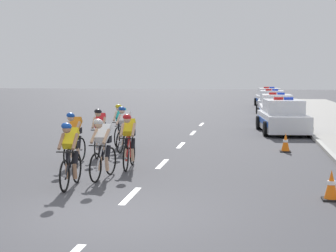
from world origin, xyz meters
name	(u,v)px	position (x,y,z in m)	size (l,w,h in m)	color
ground_plane	(110,217)	(0.00, 0.00, 0.00)	(160.00, 160.00, 0.00)	#424247
kerb_edge	(309,133)	(5.04, 14.00, 0.07)	(0.16, 60.00, 0.13)	#9E9E99
lane_markings_centre	(173,153)	(0.00, 7.66, 0.00)	(0.14, 21.60, 0.01)	white
cyclist_lead	(70,154)	(-1.55, 2.26, 0.79)	(0.43, 1.72, 1.56)	black
cyclist_second	(103,148)	(-1.10, 3.33, 0.79)	(0.45, 1.72, 1.56)	black
cyclist_third	(129,140)	(-0.79, 4.84, 0.79)	(0.43, 1.72, 1.56)	black
cyclist_fourth	(74,138)	(-2.47, 5.13, 0.79)	(0.42, 1.72, 1.56)	black
cyclist_fifth	(100,132)	(-2.18, 6.71, 0.79)	(0.44, 1.72, 1.56)	black
cyclist_sixth	(125,128)	(-1.69, 7.96, 0.79)	(0.44, 1.72, 1.56)	black
cyclist_seventh	(121,124)	(-2.15, 9.23, 0.79)	(0.42, 1.72, 1.56)	black
police_car_nearest	(283,118)	(3.92, 14.33, 0.68)	(2.32, 4.55, 1.59)	silver
police_car_second	(276,109)	(3.91, 20.13, 0.68)	(2.04, 4.42, 1.59)	white
police_car_third	(272,102)	(3.91, 26.94, 0.68)	(2.15, 4.47, 1.59)	silver
police_car_furthest	(269,98)	(3.92, 33.04, 0.68)	(2.30, 4.54, 1.59)	white
traffic_cone_mid	(286,143)	(3.69, 8.61, 0.31)	(0.36, 0.36, 0.64)	black
traffic_cone_far	(331,185)	(4.19, 1.96, 0.31)	(0.36, 0.36, 0.64)	black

